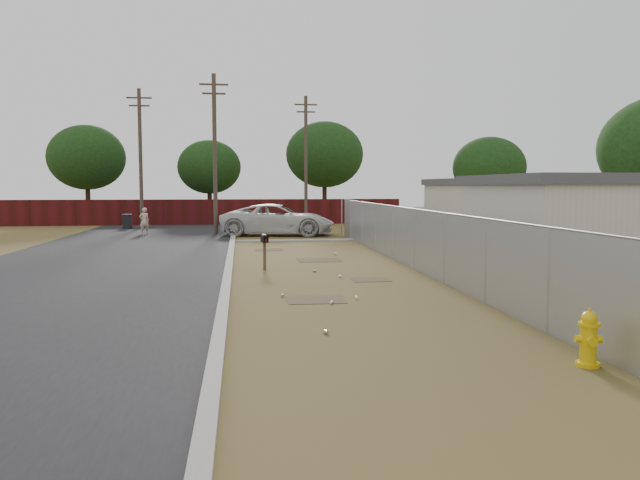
{
  "coord_description": "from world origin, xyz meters",
  "views": [
    {
      "loc": [
        -2.59,
        -19.85,
        2.77
      ],
      "look_at": [
        -0.17,
        -0.9,
        1.1
      ],
      "focal_mm": 35.0,
      "sensor_mm": 36.0,
      "label": 1
    }
  ],
  "objects": [
    {
      "name": "fire_hydrant",
      "position": [
        2.69,
        -11.07,
        0.42
      ],
      "size": [
        0.43,
        0.44,
        0.9
      ],
      "color": "#DDB70B",
      "rests_on": "ground"
    },
    {
      "name": "ground",
      "position": [
        0.0,
        0.0,
        0.0
      ],
      "size": [
        120.0,
        120.0,
        0.0
      ],
      "primitive_type": "plane",
      "color": "brown",
      "rests_on": "ground"
    },
    {
      "name": "trash_bin",
      "position": [
        -9.81,
        21.26,
        0.48
      ],
      "size": [
        0.69,
        0.69,
        0.94
      ],
      "color": "black",
      "rests_on": "ground"
    },
    {
      "name": "street",
      "position": [
        -6.76,
        8.05,
        0.02
      ],
      "size": [
        15.1,
        60.0,
        0.12
      ],
      "color": "black",
      "rests_on": "ground"
    },
    {
      "name": "chainlink_fence",
      "position": [
        3.12,
        1.03,
        0.8
      ],
      "size": [
        0.1,
        27.06,
        2.02
      ],
      "color": "gray",
      "rests_on": "ground"
    },
    {
      "name": "horizon_trees",
      "position": [
        0.84,
        23.56,
        4.63
      ],
      "size": [
        33.32,
        31.94,
        7.78
      ],
      "color": "black",
      "rests_on": "ground"
    },
    {
      "name": "privacy_fence",
      "position": [
        -6.0,
        25.0,
        0.9
      ],
      "size": [
        30.0,
        0.12,
        1.8
      ],
      "primitive_type": "cube",
      "color": "#440E10",
      "rests_on": "ground"
    },
    {
      "name": "pedestrian",
      "position": [
        -8.02,
        16.41,
        0.76
      ],
      "size": [
        0.65,
        0.54,
        1.52
      ],
      "primitive_type": "imported",
      "rotation": [
        0.0,
        0.0,
        3.51
      ],
      "color": "#CBB394",
      "rests_on": "ground"
    },
    {
      "name": "houses",
      "position": [
        9.7,
        3.13,
        1.56
      ],
      "size": [
        9.3,
        17.24,
        3.1
      ],
      "color": "beige",
      "rests_on": "ground"
    },
    {
      "name": "pickup_truck",
      "position": [
        -0.55,
        14.82,
        0.88
      ],
      "size": [
        6.67,
        3.84,
        1.75
      ],
      "primitive_type": "imported",
      "rotation": [
        0.0,
        0.0,
        1.42
      ],
      "color": "silver",
      "rests_on": "ground"
    },
    {
      "name": "scattered_litter",
      "position": [
        -0.22,
        -2.92,
        0.04
      ],
      "size": [
        2.85,
        13.32,
        0.07
      ],
      "color": "silver",
      "rests_on": "ground"
    },
    {
      "name": "mailbox",
      "position": [
        -1.82,
        0.54,
        0.94
      ],
      "size": [
        0.25,
        0.52,
        1.18
      ],
      "color": "brown",
      "rests_on": "ground"
    },
    {
      "name": "utility_poles",
      "position": [
        -3.67,
        20.67,
        4.69
      ],
      "size": [
        12.6,
        8.24,
        9.0
      ],
      "color": "brown",
      "rests_on": "ground"
    }
  ]
}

